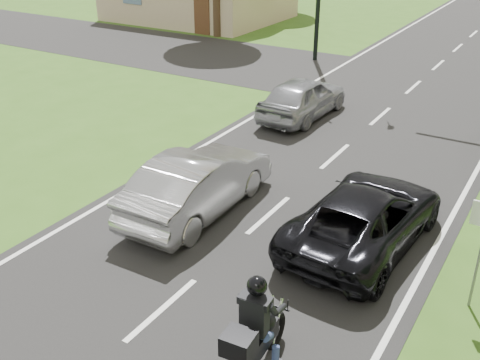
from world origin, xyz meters
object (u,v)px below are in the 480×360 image
dark_suv (365,216)px  silver_sedan (198,183)px  motorcycle_rider (254,342)px  silver_suv (303,97)px

dark_suv → silver_sedan: 3.88m
motorcycle_rider → silver_sedan: bearing=129.4°
dark_suv → silver_sedan: silver_sedan is taller
motorcycle_rider → silver_sedan: motorcycle_rider is taller
motorcycle_rider → silver_suv: 11.98m
motorcycle_rider → silver_suv: bearing=107.7°
silver_sedan → silver_suv: 7.23m
silver_sedan → dark_suv: bearing=-171.3°
silver_sedan → silver_suv: (-0.76, 7.19, -0.03)m
dark_suv → silver_suv: size_ratio=1.14×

